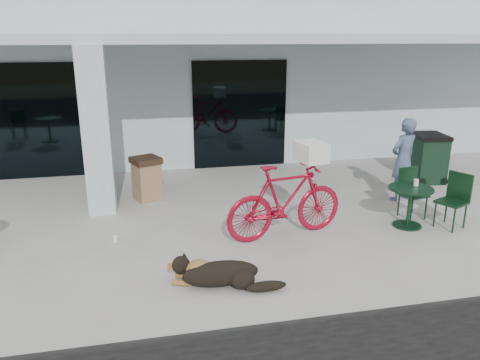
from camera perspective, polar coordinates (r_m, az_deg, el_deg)
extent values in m
plane|color=#AAA8A1|center=(7.40, -5.60, -9.10)|extent=(80.00, 80.00, 0.00)
cube|color=silver|center=(15.16, -9.75, 13.06)|extent=(22.00, 7.00, 4.50)
cube|color=black|center=(12.01, -24.19, 6.47)|extent=(2.80, 0.06, 2.70)
cube|color=black|center=(12.01, -0.01, 7.97)|extent=(2.40, 0.06, 2.70)
cube|color=silver|center=(9.11, -17.09, 5.60)|extent=(0.50, 0.50, 3.12)
cube|color=silver|center=(10.23, -8.63, 16.65)|extent=(22.00, 2.80, 0.18)
imported|color=#A70D27|center=(7.83, 5.58, -2.55)|extent=(2.20, 0.99, 1.27)
cube|color=white|center=(7.82, 8.65, 3.42)|extent=(0.50, 0.61, 0.32)
cylinder|color=white|center=(8.07, -14.93, -6.94)|extent=(0.10, 0.10, 0.10)
imported|color=#41516D|center=(10.08, 19.27, 2.35)|extent=(0.72, 0.59, 1.71)
cylinder|color=white|center=(8.85, 20.68, -0.28)|extent=(0.08, 0.08, 0.11)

